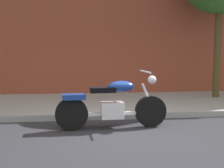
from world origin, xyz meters
TOP-DOWN VIEW (x-y plane):
  - ground_plane at (0.00, 0.00)m, footprint 60.00×60.00m
  - sidewalk at (0.00, 3.09)m, footprint 20.31×3.35m
  - motorcycle at (-0.25, 0.69)m, footprint 2.20×0.70m

SIDE VIEW (x-z plane):
  - ground_plane at x=0.00m, z-range 0.00..0.00m
  - sidewalk at x=0.00m, z-range 0.00..0.14m
  - motorcycle at x=-0.25m, z-range -0.10..1.02m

